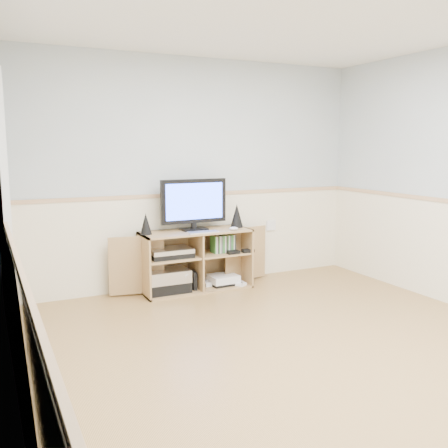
# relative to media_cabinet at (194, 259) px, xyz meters

# --- Properties ---
(room) EXTENTS (4.04, 4.54, 2.54)m
(room) POSITION_rel_media_cabinet_xyz_m (0.02, -1.93, 0.88)
(room) COLOR tan
(room) RESTS_ON ground
(media_cabinet) EXTENTS (1.85, 0.45, 0.65)m
(media_cabinet) POSITION_rel_media_cabinet_xyz_m (0.00, 0.00, 0.00)
(media_cabinet) COLOR tan
(media_cabinet) RESTS_ON floor
(monitor) EXTENTS (0.74, 0.18, 0.55)m
(monitor) POSITION_rel_media_cabinet_xyz_m (0.00, -0.01, 0.62)
(monitor) COLOR black
(monitor) RESTS_ON media_cabinet
(speaker_left) EXTENTS (0.12, 0.12, 0.22)m
(speaker_left) POSITION_rel_media_cabinet_xyz_m (-0.55, -0.03, 0.43)
(speaker_left) COLOR black
(speaker_left) RESTS_ON media_cabinet
(speaker_right) EXTENTS (0.14, 0.14, 0.26)m
(speaker_right) POSITION_rel_media_cabinet_xyz_m (0.51, -0.03, 0.45)
(speaker_right) COLOR black
(speaker_right) RESTS_ON media_cabinet
(keyboard) EXTENTS (0.32, 0.14, 0.01)m
(keyboard) POSITION_rel_media_cabinet_xyz_m (0.02, -0.19, 0.32)
(keyboard) COLOR white
(keyboard) RESTS_ON media_cabinet
(mouse) EXTENTS (0.11, 0.09, 0.04)m
(mouse) POSITION_rel_media_cabinet_xyz_m (0.38, -0.19, 0.34)
(mouse) COLOR white
(mouse) RESTS_ON media_cabinet
(av_components) EXTENTS (0.52, 0.33, 0.47)m
(av_components) POSITION_rel_media_cabinet_xyz_m (-0.32, -0.05, -0.11)
(av_components) COLOR black
(av_components) RESTS_ON media_cabinet
(game_consoles) EXTENTS (0.45, 0.30, 0.11)m
(game_consoles) POSITION_rel_media_cabinet_xyz_m (0.31, -0.07, -0.26)
(game_consoles) COLOR white
(game_consoles) RESTS_ON media_cabinet
(game_cases) EXTENTS (0.26, 0.14, 0.19)m
(game_cases) POSITION_rel_media_cabinet_xyz_m (0.32, -0.07, 0.15)
(game_cases) COLOR #3F8C3F
(game_cases) RESTS_ON media_cabinet
(wall_outlet) EXTENTS (0.12, 0.03, 0.12)m
(wall_outlet) POSITION_rel_media_cabinet_xyz_m (1.08, 0.18, 0.27)
(wall_outlet) COLOR white
(wall_outlet) RESTS_ON wall_back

